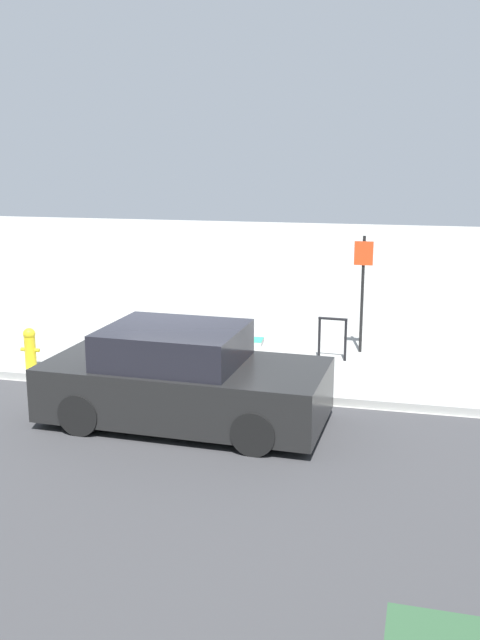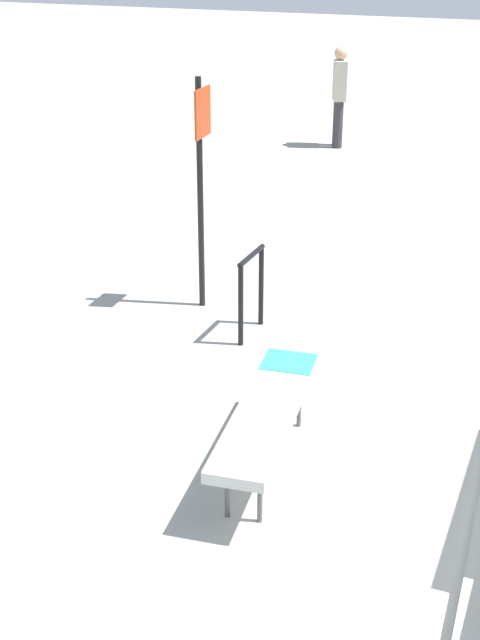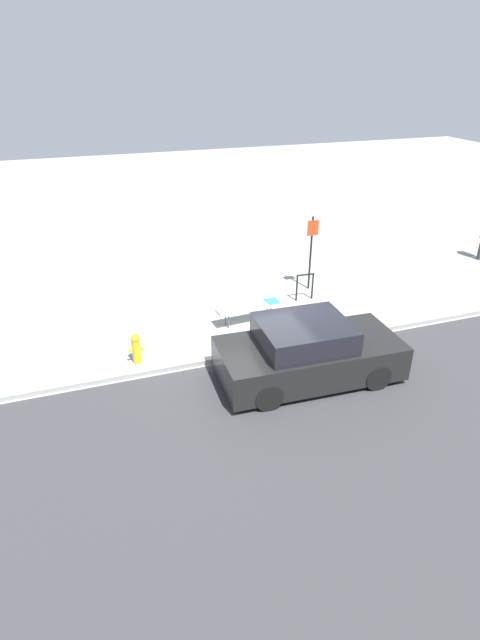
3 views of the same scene
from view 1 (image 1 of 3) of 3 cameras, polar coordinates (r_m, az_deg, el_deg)
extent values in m
plane|color=#9E9E99|center=(11.90, -5.10, -5.66)|extent=(60.00, 60.00, 0.00)
cube|color=#38383A|center=(7.64, -18.17, -17.56)|extent=(60.00, 10.00, 0.01)
cube|color=#A8A8A3|center=(11.88, -5.10, -5.36)|extent=(60.00, 0.20, 0.13)
cylinder|color=#515156|center=(13.27, -4.77, -2.71)|extent=(0.04, 0.04, 0.42)
cylinder|color=#515156|center=(13.03, 0.57, -2.96)|extent=(0.04, 0.04, 0.42)
cylinder|color=#515156|center=(13.48, -4.54, -2.45)|extent=(0.04, 0.04, 0.42)
cylinder|color=#515156|center=(13.25, 0.72, -2.69)|extent=(0.04, 0.04, 0.42)
cube|color=silver|center=(13.18, -2.03, -1.65)|extent=(1.81, 0.54, 0.08)
cube|color=teal|center=(13.05, 1.03, -1.58)|extent=(0.39, 0.43, 0.01)
cylinder|color=black|center=(13.65, 6.36, -1.47)|extent=(0.05, 0.05, 0.80)
cylinder|color=black|center=(13.57, 8.43, -1.62)|extent=(0.05, 0.05, 0.80)
cylinder|color=black|center=(13.51, 7.44, 0.09)|extent=(0.55, 0.08, 0.05)
cylinder|color=black|center=(14.08, 9.75, 2.00)|extent=(0.06, 0.06, 2.30)
cube|color=red|center=(13.91, 9.87, 5.28)|extent=(0.36, 0.02, 0.46)
cylinder|color=gold|center=(13.50, -16.42, -2.54)|extent=(0.20, 0.20, 0.60)
sphere|color=gold|center=(13.41, -16.52, -1.08)|extent=(0.22, 0.22, 0.22)
cylinder|color=gold|center=(13.55, -16.95, -2.25)|extent=(0.08, 0.07, 0.07)
cylinder|color=gold|center=(13.42, -15.92, -2.34)|extent=(0.08, 0.07, 0.07)
cylinder|color=black|center=(10.87, 3.42, -5.79)|extent=(0.61, 0.20, 0.60)
cylinder|color=black|center=(9.33, 1.11, -9.03)|extent=(0.61, 0.20, 0.60)
cylinder|color=black|center=(11.64, -8.72, -4.63)|extent=(0.61, 0.20, 0.60)
cylinder|color=black|center=(10.21, -12.69, -7.36)|extent=(0.61, 0.20, 0.60)
cube|color=black|center=(10.37, -4.39, -5.51)|extent=(4.10, 1.99, 0.77)
cube|color=black|center=(10.24, -5.30, -2.05)|extent=(2.00, 1.73, 0.54)
camera|label=2|loc=(13.68, -26.08, 11.35)|focal=50.00mm
camera|label=3|loc=(8.10, -74.31, 23.01)|focal=28.00mm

